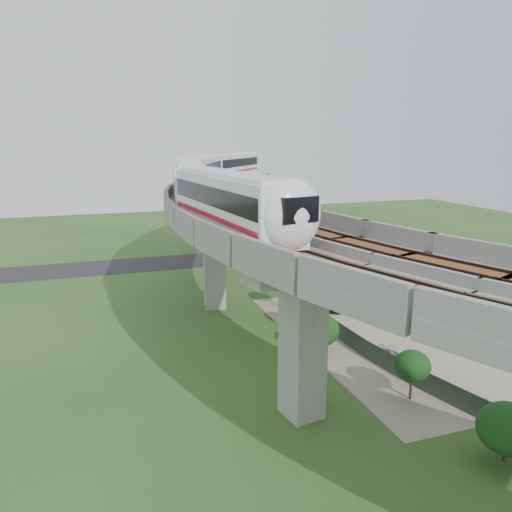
{
  "coord_description": "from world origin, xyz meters",
  "views": [
    {
      "loc": [
        -10.3,
        -34.97,
        15.98
      ],
      "look_at": [
        1.41,
        -0.6,
        7.5
      ],
      "focal_mm": 35.0,
      "sensor_mm": 36.0,
      "label": 1
    }
  ],
  "objects_px": {
    "metro_train": "(215,176)",
    "car_white": "(398,355)",
    "car_red": "(432,309)",
    "car_dark": "(347,305)"
  },
  "relations": [
    {
      "from": "metro_train",
      "to": "car_white",
      "type": "height_order",
      "value": "metro_train"
    },
    {
      "from": "car_white",
      "to": "car_red",
      "type": "xyz_separation_m",
      "value": [
        9.0,
        7.75,
        -0.02
      ]
    },
    {
      "from": "car_red",
      "to": "metro_train",
      "type": "bearing_deg",
      "value": -147.02
    },
    {
      "from": "metro_train",
      "to": "car_dark",
      "type": "height_order",
      "value": "metro_train"
    },
    {
      "from": "car_dark",
      "to": "car_red",
      "type": "bearing_deg",
      "value": -117.65
    },
    {
      "from": "car_dark",
      "to": "metro_train",
      "type": "bearing_deg",
      "value": 41.91
    },
    {
      "from": "car_white",
      "to": "car_red",
      "type": "height_order",
      "value": "car_white"
    },
    {
      "from": "car_red",
      "to": "car_dark",
      "type": "distance_m",
      "value": 7.78
    },
    {
      "from": "car_red",
      "to": "car_dark",
      "type": "height_order",
      "value": "car_red"
    },
    {
      "from": "car_white",
      "to": "car_red",
      "type": "relative_size",
      "value": 1.0
    }
  ]
}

